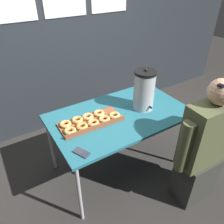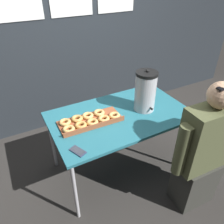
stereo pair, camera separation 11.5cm
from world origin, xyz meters
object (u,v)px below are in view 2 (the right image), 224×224
object	(u,v)px
donut_box	(89,120)
coffee_urn	(145,91)
person_seated	(203,154)
cell_phone	(78,151)

from	to	relation	value
donut_box	coffee_urn	size ratio (longest dim) A/B	1.40
person_seated	coffee_urn	bearing A→B (deg)	-74.23
donut_box	cell_phone	xyz separation A→B (m)	(-0.24, -0.32, -0.02)
coffee_urn	cell_phone	xyz separation A→B (m)	(-0.84, -0.27, -0.20)
person_seated	donut_box	bearing A→B (deg)	-41.40
coffee_urn	person_seated	bearing A→B (deg)	-77.09
donut_box	coffee_urn	distance (m)	0.63
coffee_urn	cell_phone	size ratio (longest dim) A/B	2.87
coffee_urn	person_seated	distance (m)	0.78
coffee_urn	cell_phone	distance (m)	0.90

